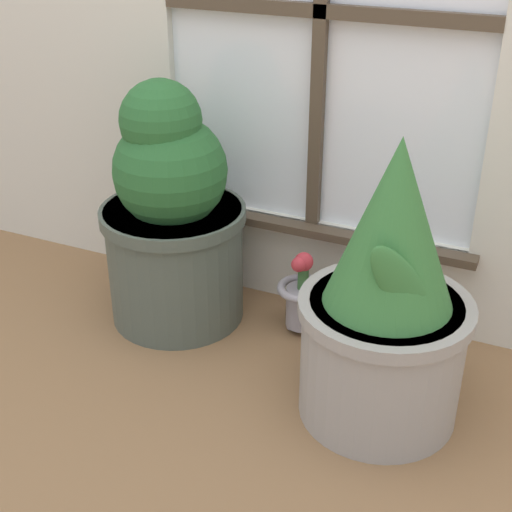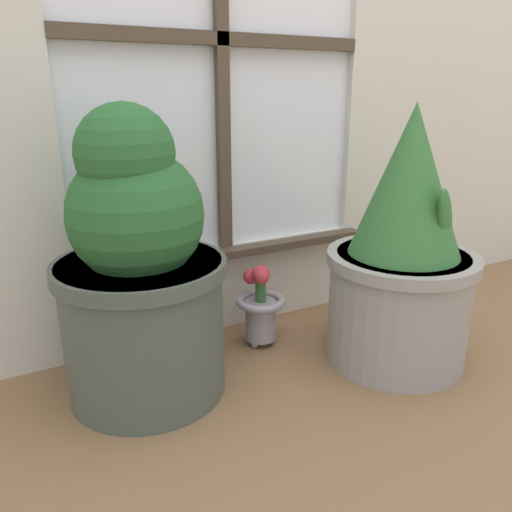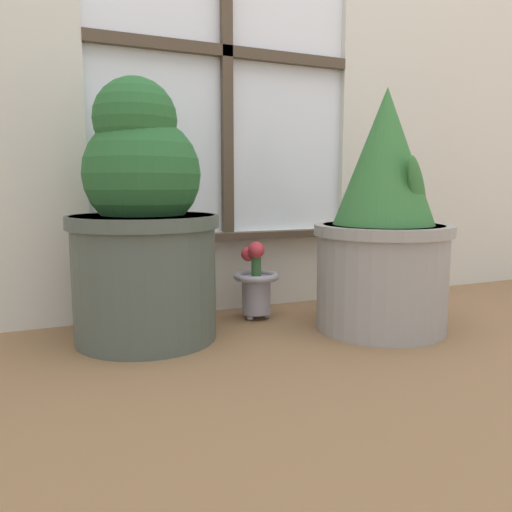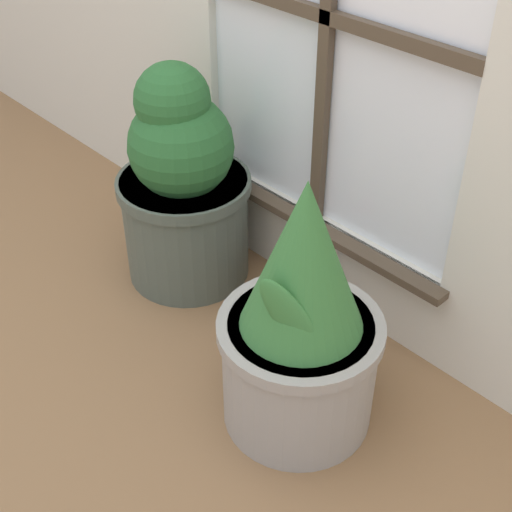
# 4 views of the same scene
# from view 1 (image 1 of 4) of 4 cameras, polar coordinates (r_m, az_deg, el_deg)

# --- Properties ---
(ground_plane) EXTENTS (10.00, 10.00, 0.00)m
(ground_plane) POSITION_cam_1_polar(r_m,az_deg,el_deg) (1.82, -1.93, -11.76)
(ground_plane) COLOR olive
(potted_plant_left) EXTENTS (0.41, 0.41, 0.71)m
(potted_plant_left) POSITION_cam_1_polar(r_m,az_deg,el_deg) (2.01, -6.69, 3.05)
(potted_plant_left) COLOR #4C564C
(potted_plant_left) RESTS_ON ground_plane
(potted_plant_right) EXTENTS (0.40, 0.40, 0.70)m
(potted_plant_right) POSITION_cam_1_polar(r_m,az_deg,el_deg) (1.65, 10.39, -3.82)
(potted_plant_right) COLOR #9E9993
(potted_plant_right) RESTS_ON ground_plane
(flower_vase) EXTENTS (0.15, 0.15, 0.25)m
(flower_vase) POSITION_cam_1_polar(r_m,az_deg,el_deg) (2.02, 3.73, -3.04)
(flower_vase) COLOR #99939E
(flower_vase) RESTS_ON ground_plane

